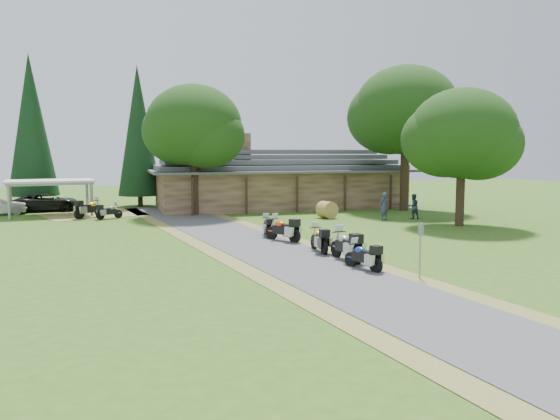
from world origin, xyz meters
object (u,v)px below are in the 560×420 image
object	(u,v)px
lodge	(280,178)
motorcycle_carport_a	(89,208)
motorcycle_row_a	(363,255)
motorcycle_row_c	(319,238)
motorcycle_carport_b	(109,211)
hay_bale	(327,210)
motorcycle_row_d	(283,228)
motorcycle_row_e	(267,226)
carport	(51,198)
car_dark_suv	(48,198)
motorcycle_row_b	(346,244)

from	to	relation	value
lodge	motorcycle_carport_a	xyz separation A→B (m)	(-15.12, -3.62, -1.72)
motorcycle_row_a	motorcycle_row_c	distance (m)	4.12
motorcycle_carport_b	hay_bale	size ratio (longest dim) A/B	1.42
lodge	motorcycle_row_d	distance (m)	18.12
motorcycle_row_d	motorcycle_row_e	bearing A→B (deg)	-22.10
motorcycle_carport_a	hay_bale	size ratio (longest dim) A/B	1.80
lodge	motorcycle_row_c	world-z (taller)	lodge
carport	hay_bale	xyz separation A→B (m)	(18.72, -7.70, -0.70)
motorcycle_carport_b	carport	bearing A→B (deg)	111.60
motorcycle_row_c	motorcycle_carport_b	xyz separation A→B (m)	(-9.33, 16.13, -0.08)
motorcycle_row_e	motorcycle_row_c	bearing A→B (deg)	-163.74
car_dark_suv	motorcycle_row_c	world-z (taller)	car_dark_suv
motorcycle_row_d	motorcycle_row_e	distance (m)	1.97
motorcycle_row_c	motorcycle_row_e	bearing A→B (deg)	13.24
motorcycle_row_c	hay_bale	size ratio (longest dim) A/B	1.62
carport	motorcycle_row_b	bearing A→B (deg)	-65.52
lodge	carport	xyz separation A→B (m)	(-17.90, -0.88, -1.15)
carport	motorcycle_carport_b	bearing A→B (deg)	-49.33
carport	motorcycle_row_a	world-z (taller)	carport
carport	motorcycle_row_e	size ratio (longest dim) A/B	3.46
motorcycle_row_a	motorcycle_carport_a	bearing A→B (deg)	8.30
lodge	motorcycle_row_c	size ratio (longest dim) A/B	11.08
motorcycle_row_c	motorcycle_carport_b	world-z (taller)	motorcycle_row_c
car_dark_suv	motorcycle_row_c	bearing A→B (deg)	-147.31
lodge	car_dark_suv	bearing A→B (deg)	173.31
motorcycle_row_e	hay_bale	size ratio (longest dim) A/B	1.45
lodge	hay_bale	world-z (taller)	lodge
carport	motorcycle_row_d	bearing A→B (deg)	-59.60
motorcycle_row_b	motorcycle_carport_b	world-z (taller)	motorcycle_row_b
lodge	motorcycle_row_d	size ratio (longest dim) A/B	10.50
motorcycle_row_b	motorcycle_carport_a	bearing A→B (deg)	23.57
motorcycle_row_b	hay_bale	xyz separation A→B (m)	(4.94, 14.39, -0.13)
hay_bale	carport	bearing A→B (deg)	157.64
lodge	motorcycle_row_e	world-z (taller)	lodge
car_dark_suv	motorcycle_carport_a	size ratio (longest dim) A/B	2.61
motorcycle_row_a	motorcycle_carport_b	bearing A→B (deg)	6.37
motorcycle_row_c	motorcycle_row_a	bearing A→B (deg)	-173.35
motorcycle_row_c	motorcycle_row_e	size ratio (longest dim) A/B	1.12
motorcycle_row_c	motorcycle_row_d	distance (m)	3.48
lodge	carport	size ratio (longest dim) A/B	3.57
motorcycle_row_a	motorcycle_carport_b	world-z (taller)	motorcycle_row_a
car_dark_suv	carport	bearing A→B (deg)	-168.97
lodge	motorcycle_row_e	xyz separation A→B (m)	(-5.42, -15.34, -1.86)
lodge	motorcycle_row_d	world-z (taller)	lodge
carport	motorcycle_row_a	size ratio (longest dim) A/B	3.43
lodge	motorcycle_row_a	bearing A→B (deg)	-99.59
motorcycle_row_a	hay_bale	xyz separation A→B (m)	(5.02, 16.23, -0.00)
motorcycle_row_a	motorcycle_row_e	bearing A→B (deg)	-11.60
motorcycle_row_a	motorcycle_carport_a	xyz separation A→B (m)	(-10.93, 21.19, 0.13)
lodge	motorcycle_row_b	distance (m)	23.40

